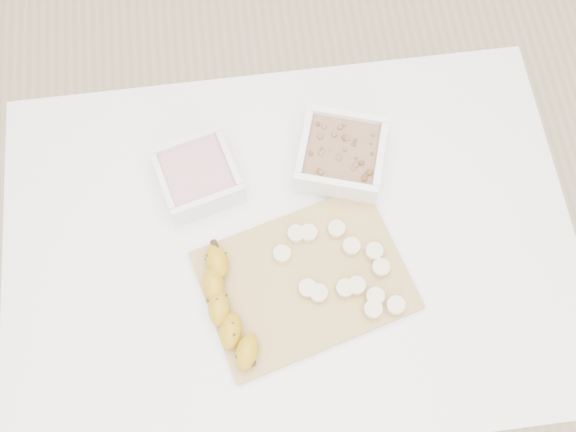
{
  "coord_description": "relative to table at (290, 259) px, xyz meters",
  "views": [
    {
      "loc": [
        -0.05,
        -0.34,
        1.82
      ],
      "look_at": [
        0.0,
        0.03,
        0.81
      ],
      "focal_mm": 40.0,
      "sensor_mm": 36.0,
      "label": 1
    }
  ],
  "objects": [
    {
      "name": "cutting_board",
      "position": [
        0.02,
        -0.07,
        0.1
      ],
      "size": [
        0.39,
        0.32,
        0.01
      ],
      "primitive_type": "cube",
      "rotation": [
        0.0,
        0.0,
        0.26
      ],
      "color": "tan",
      "rests_on": "table"
    },
    {
      "name": "bowl_granola",
      "position": [
        0.11,
        0.14,
        0.13
      ],
      "size": [
        0.18,
        0.18,
        0.07
      ],
      "color": "white",
      "rests_on": "table"
    },
    {
      "name": "bowl_yogurt",
      "position": [
        -0.15,
        0.14,
        0.13
      ],
      "size": [
        0.16,
        0.16,
        0.06
      ],
      "color": "white",
      "rests_on": "table"
    },
    {
      "name": "banana_slices",
      "position": [
        0.08,
        -0.06,
        0.12
      ],
      "size": [
        0.21,
        0.18,
        0.02
      ],
      "color": "beige",
      "rests_on": "cutting_board"
    },
    {
      "name": "table",
      "position": [
        0.0,
        0.0,
        0.0
      ],
      "size": [
        1.0,
        0.7,
        0.75
      ],
      "color": "white",
      "rests_on": "ground"
    },
    {
      "name": "banana",
      "position": [
        -0.12,
        -0.11,
        0.13
      ],
      "size": [
        0.06,
        0.21,
        0.04
      ],
      "primitive_type": null,
      "rotation": [
        0.0,
        0.0,
        0.01
      ],
      "color": "#B48712",
      "rests_on": "cutting_board"
    },
    {
      "name": "ground",
      "position": [
        0.0,
        0.0,
        -0.65
      ],
      "size": [
        3.5,
        3.5,
        0.0
      ],
      "primitive_type": "plane",
      "color": "#C6AD89",
      "rests_on": "ground"
    }
  ]
}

